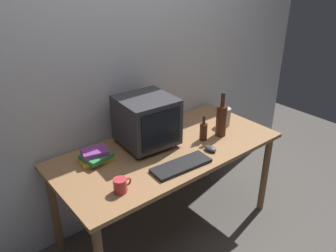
% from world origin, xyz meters
% --- Properties ---
extents(ground_plane, '(6.00, 6.00, 0.00)m').
position_xyz_m(ground_plane, '(0.00, 0.00, 0.00)').
color(ground_plane, '#56514C').
extents(back_wall, '(4.00, 0.08, 2.50)m').
position_xyz_m(back_wall, '(0.00, 0.46, 1.25)').
color(back_wall, silver).
rests_on(back_wall, ground).
extents(desk, '(1.69, 0.79, 0.76)m').
position_xyz_m(desk, '(0.00, 0.00, 0.67)').
color(desk, '#9E7047').
rests_on(desk, ground).
extents(crt_monitor, '(0.41, 0.41, 0.37)m').
position_xyz_m(crt_monitor, '(-0.08, 0.15, 0.95)').
color(crt_monitor, '#333338').
rests_on(crt_monitor, desk).
extents(keyboard, '(0.43, 0.18, 0.02)m').
position_xyz_m(keyboard, '(-0.09, -0.25, 0.77)').
color(keyboard, black).
rests_on(keyboard, desk).
extents(computer_mouse, '(0.07, 0.10, 0.04)m').
position_xyz_m(computer_mouse, '(0.21, -0.23, 0.77)').
color(computer_mouse, '#3F3F47').
rests_on(computer_mouse, desk).
extents(bottle_tall, '(0.08, 0.08, 0.36)m').
position_xyz_m(bottle_tall, '(0.45, -0.10, 0.89)').
color(bottle_tall, '#472314').
rests_on(bottle_tall, desk).
extents(bottle_short, '(0.06, 0.06, 0.20)m').
position_xyz_m(bottle_short, '(0.29, -0.07, 0.83)').
color(bottle_short, '#472314').
rests_on(bottle_short, desk).
extents(book_stack, '(0.23, 0.19, 0.09)m').
position_xyz_m(book_stack, '(-0.50, 0.17, 0.80)').
color(book_stack, gold).
rests_on(book_stack, desk).
extents(mug, '(0.12, 0.08, 0.09)m').
position_xyz_m(mug, '(-0.55, -0.22, 0.80)').
color(mug, '#CC383D').
rests_on(mug, desk).
extents(metal_canister, '(0.09, 0.09, 0.15)m').
position_xyz_m(metal_canister, '(0.61, 0.00, 0.83)').
color(metal_canister, '#B7B2A8').
rests_on(metal_canister, desk).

